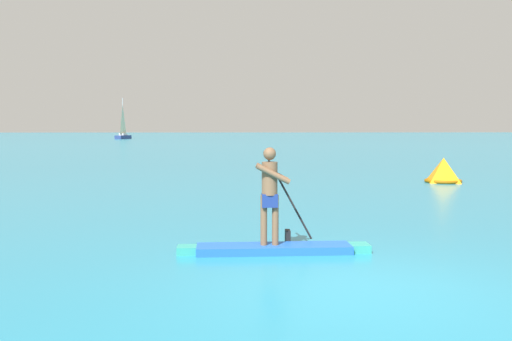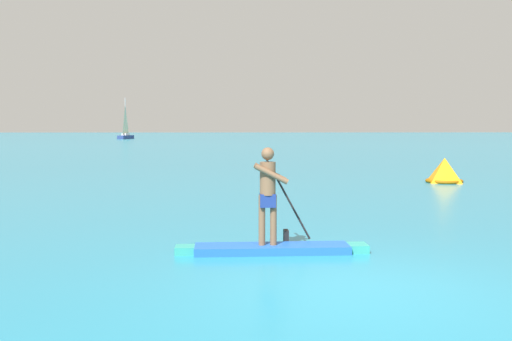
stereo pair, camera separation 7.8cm
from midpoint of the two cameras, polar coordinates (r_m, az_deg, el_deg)
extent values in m
plane|color=teal|center=(7.48, 10.54, -11.83)|extent=(440.00, 440.00, 0.00)
cube|color=blue|center=(9.38, 1.89, -7.99)|extent=(2.58, 0.61, 0.13)
cube|color=teal|center=(9.62, 10.55, -7.75)|extent=(0.33, 0.39, 0.13)
cube|color=teal|center=(9.37, -7.02, -8.05)|extent=(0.33, 0.34, 0.13)
cylinder|color=brown|center=(9.29, 2.03, -5.06)|extent=(0.11, 0.11, 0.84)
cylinder|color=brown|center=(9.28, 0.85, -5.08)|extent=(0.11, 0.11, 0.84)
cube|color=navy|center=(9.24, 1.44, -3.06)|extent=(0.27, 0.23, 0.22)
cylinder|color=brown|center=(9.20, 1.45, -0.82)|extent=(0.26, 0.26, 0.55)
sphere|color=brown|center=(9.17, 1.45, 1.72)|extent=(0.21, 0.21, 0.21)
cylinder|color=brown|center=(9.35, 1.67, -0.22)|extent=(0.56, 0.11, 0.34)
cylinder|color=brown|center=(9.04, 1.84, -0.38)|extent=(0.56, 0.11, 0.34)
cylinder|color=black|center=(9.64, 3.33, -2.56)|extent=(0.86, 0.06, 1.54)
cube|color=black|center=(9.76, 3.31, -6.99)|extent=(0.08, 0.20, 0.32)
pyramid|color=orange|center=(22.28, 18.77, 0.03)|extent=(1.59, 1.59, 0.93)
torus|color=#915407|center=(22.31, 18.75, -1.01)|extent=(1.37, 1.37, 0.12)
cube|color=navy|center=(102.93, -13.13, 3.34)|extent=(2.18, 4.88, 0.64)
cylinder|color=#B2B2B7|center=(102.93, -13.17, 5.37)|extent=(0.12, 0.12, 6.68)
pyramid|color=beige|center=(102.93, -13.16, 5.11)|extent=(0.46, 2.11, 5.55)
cube|color=silver|center=(102.92, -13.14, 3.62)|extent=(1.18, 1.85, 0.38)
camera|label=1|loc=(0.04, -89.86, 0.01)|focal=39.19mm
camera|label=2|loc=(0.04, 90.14, -0.01)|focal=39.19mm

